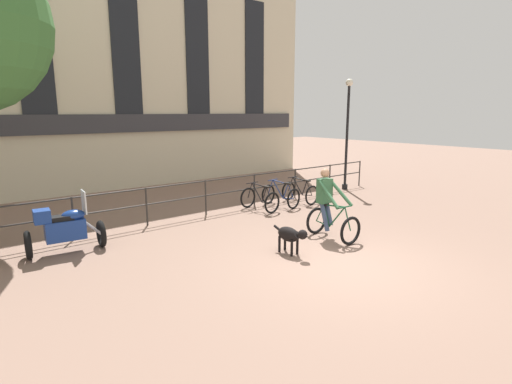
% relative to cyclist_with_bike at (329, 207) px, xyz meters
% --- Properties ---
extents(ground_plane, '(60.00, 60.00, 0.00)m').
position_rel_cyclist_with_bike_xyz_m(ground_plane, '(-1.12, -1.37, -0.76)').
color(ground_plane, '#846656').
extents(canal_railing, '(15.05, 0.05, 1.05)m').
position_rel_cyclist_with_bike_xyz_m(canal_railing, '(-1.12, 3.83, -0.05)').
color(canal_railing, '#2D2B28').
rests_on(canal_railing, ground_plane).
extents(building_facade, '(18.00, 0.72, 9.77)m').
position_rel_cyclist_with_bike_xyz_m(building_facade, '(-1.12, 9.62, 4.10)').
color(building_facade, beige).
rests_on(building_facade, ground_plane).
extents(cyclist_with_bike, '(0.72, 1.19, 1.70)m').
position_rel_cyclist_with_bike_xyz_m(cyclist_with_bike, '(0.00, 0.00, 0.00)').
color(cyclist_with_bike, black).
rests_on(cyclist_with_bike, ground_plane).
extents(dog, '(0.30, 1.01, 0.62)m').
position_rel_cyclist_with_bike_xyz_m(dog, '(-1.52, -0.24, -0.34)').
color(dog, black).
rests_on(dog, ground_plane).
extents(parked_motorcycle, '(1.64, 0.78, 1.35)m').
position_rel_cyclist_with_bike_xyz_m(parked_motorcycle, '(-5.30, 2.90, -0.20)').
color(parked_motorcycle, black).
rests_on(parked_motorcycle, ground_plane).
extents(parked_bicycle_near_lamp, '(0.78, 1.18, 0.86)m').
position_rel_cyclist_with_bike_xyz_m(parked_bicycle_near_lamp, '(0.44, 3.18, -0.41)').
color(parked_bicycle_near_lamp, black).
rests_on(parked_bicycle_near_lamp, ground_plane).
extents(parked_bicycle_mid_left, '(0.83, 1.20, 0.86)m').
position_rel_cyclist_with_bike_xyz_m(parked_bicycle_mid_left, '(1.33, 3.18, -0.41)').
color(parked_bicycle_mid_left, black).
rests_on(parked_bicycle_mid_left, ground_plane).
extents(parked_bicycle_mid_right, '(0.73, 1.15, 0.86)m').
position_rel_cyclist_with_bike_xyz_m(parked_bicycle_mid_right, '(2.22, 3.18, -0.41)').
color(parked_bicycle_mid_right, black).
rests_on(parked_bicycle_mid_right, ground_plane).
extents(street_lamp, '(0.28, 0.28, 4.27)m').
position_rel_cyclist_with_bike_xyz_m(street_lamp, '(5.32, 3.74, 1.64)').
color(street_lamp, black).
rests_on(street_lamp, ground_plane).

